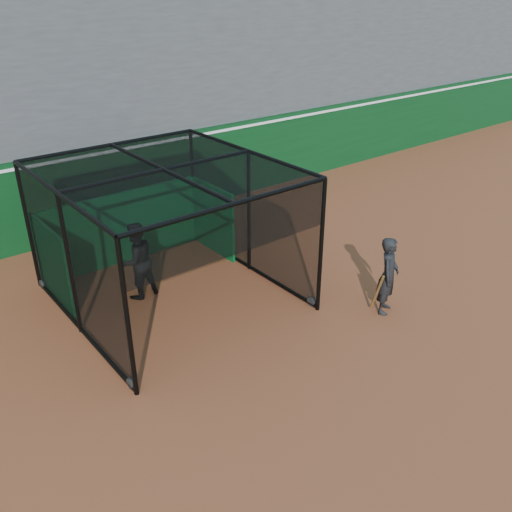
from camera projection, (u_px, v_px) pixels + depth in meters
ground at (314, 356)px, 10.76m from camera, size 120.00×120.00×0.00m
outfield_wall at (117, 184)px, 16.11m from camera, size 50.00×0.50×2.50m
grandstand at (53, 58)px, 17.31m from camera, size 50.00×7.85×8.95m
batting_cage at (168, 237)px, 12.10m from camera, size 4.63×5.14×3.11m
batter at (137, 261)px, 12.42m from camera, size 0.97×0.79×1.86m
on_deck_player at (388, 276)px, 11.85m from camera, size 0.78×0.70×1.80m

